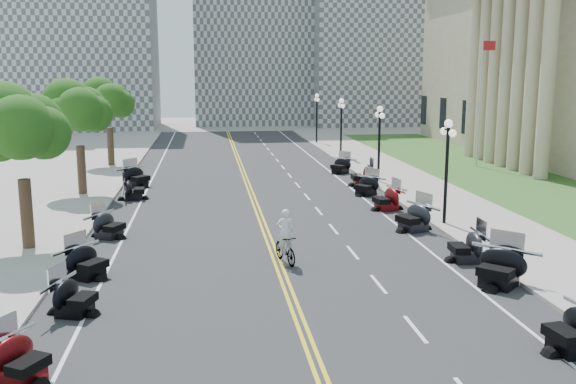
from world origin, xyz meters
name	(u,v)px	position (x,y,z in m)	size (l,w,h in m)	color
ground	(275,255)	(0.00, 0.00, 0.00)	(160.00, 160.00, 0.00)	gray
road	(256,205)	(0.00, 10.00, 0.00)	(16.00, 90.00, 0.01)	#333335
centerline_yellow_a	(253,205)	(-0.12, 10.00, 0.01)	(0.12, 90.00, 0.00)	yellow
centerline_yellow_b	(258,205)	(0.12, 10.00, 0.01)	(0.12, 90.00, 0.00)	yellow
edge_line_north	(368,202)	(6.40, 10.00, 0.01)	(0.12, 90.00, 0.00)	white
edge_line_south	(138,208)	(-6.40, 10.00, 0.01)	(0.12, 90.00, 0.00)	white
lane_dash_4	(415,329)	(3.20, -8.00, 0.01)	(0.12, 2.00, 0.00)	white
lane_dash_5	(378,284)	(3.20, -4.00, 0.01)	(0.12, 2.00, 0.00)	white
lane_dash_6	(353,252)	(3.20, 0.00, 0.01)	(0.12, 2.00, 0.00)	white
lane_dash_7	(333,229)	(3.20, 4.00, 0.01)	(0.12, 2.00, 0.00)	white
lane_dash_8	(319,211)	(3.20, 8.00, 0.01)	(0.12, 2.00, 0.00)	white
lane_dash_9	(307,197)	(3.20, 12.00, 0.01)	(0.12, 2.00, 0.00)	white
lane_dash_10	(297,185)	(3.20, 16.00, 0.01)	(0.12, 2.00, 0.00)	white
lane_dash_11	(290,175)	(3.20, 20.00, 0.01)	(0.12, 2.00, 0.00)	white
lane_dash_12	(283,167)	(3.20, 24.00, 0.01)	(0.12, 2.00, 0.00)	white
lane_dash_13	(277,160)	(3.20, 28.00, 0.01)	(0.12, 2.00, 0.00)	white
lane_dash_14	(272,154)	(3.20, 32.00, 0.01)	(0.12, 2.00, 0.00)	white
lane_dash_15	(268,149)	(3.20, 36.00, 0.01)	(0.12, 2.00, 0.00)	white
lane_dash_16	(264,144)	(3.20, 40.00, 0.01)	(0.12, 2.00, 0.00)	white
lane_dash_17	(261,140)	(3.20, 44.00, 0.01)	(0.12, 2.00, 0.00)	white
lane_dash_18	(258,137)	(3.20, 48.00, 0.01)	(0.12, 2.00, 0.00)	white
lane_dash_19	(255,133)	(3.20, 52.00, 0.01)	(0.12, 2.00, 0.00)	white
sidewalk_north	(438,199)	(10.50, 10.00, 0.07)	(5.00, 90.00, 0.15)	#9E9991
sidewalk_south	(60,209)	(-10.50, 10.00, 0.07)	(5.00, 90.00, 0.15)	#9E9991
lawn	(493,175)	(17.50, 18.00, 0.05)	(9.00, 60.00, 0.10)	#356023
distant_block_a	(82,26)	(-18.00, 62.00, 13.00)	(18.00, 14.00, 26.00)	gray
distant_block_b	(251,16)	(4.00, 68.00, 15.00)	(16.00, 12.00, 30.00)	gray
distant_block_c	(381,45)	(22.00, 65.00, 11.00)	(20.00, 14.00, 22.00)	gray
street_lamp_2	(446,172)	(8.60, 4.00, 2.60)	(0.50, 1.20, 4.90)	black
street_lamp_3	(379,144)	(8.60, 16.00, 2.60)	(0.50, 1.20, 4.90)	black
street_lamp_4	(341,128)	(8.60, 28.00, 2.60)	(0.50, 1.20, 4.90)	black
street_lamp_5	(317,118)	(8.60, 40.00, 2.60)	(0.50, 1.20, 4.90)	black
flagpole	(480,102)	(18.00, 22.00, 5.00)	(1.10, 0.20, 10.00)	silver
tree_2	(21,136)	(-10.00, 2.00, 4.75)	(4.80, 4.80, 9.20)	#235619
tree_3	(78,116)	(-10.00, 14.00, 4.75)	(4.80, 4.80, 9.20)	#235619
tree_4	(109,105)	(-10.00, 26.00, 4.75)	(4.80, 4.80, 9.20)	#235619
motorcycle_n_3	(574,328)	(6.79, -10.04, 0.68)	(1.95, 1.95, 1.37)	black
motorcycle_n_4	(499,266)	(7.23, -4.74, 0.75)	(2.14, 2.14, 1.50)	black
motorcycle_n_5	(467,245)	(7.30, -1.80, 0.68)	(1.93, 1.93, 1.35)	black
motorcycle_n_6	(414,216)	(6.80, 3.20, 0.72)	(2.05, 2.05, 1.43)	black
motorcycle_n_7	(387,198)	(6.82, 7.79, 0.69)	(1.96, 1.96, 1.37)	#590A0C
motorcycle_n_8	(366,185)	(6.77, 12.03, 0.65)	(1.84, 1.84, 1.29)	black
motorcycle_n_9	(362,175)	(7.29, 15.04, 0.74)	(2.13, 2.13, 1.49)	#590A0C
motorcycle_n_10	(340,165)	(6.97, 20.42, 0.64)	(1.84, 1.84, 1.29)	black
motorcycle_s_3	(19,358)	(-7.15, -9.89, 0.62)	(1.78, 1.78, 1.25)	#590A0C
motorcycle_s_4	(74,295)	(-6.72, -5.60, 0.62)	(1.78, 1.78, 1.25)	black
motorcycle_s_5	(87,260)	(-6.96, -2.01, 0.65)	(1.87, 1.87, 1.31)	black
motorcycle_s_6	(109,224)	(-7.02, 3.70, 0.64)	(1.82, 1.82, 1.27)	black
motorcycle_s_8	(134,188)	(-6.86, 12.38, 0.67)	(1.91, 1.91, 1.33)	black
motorcycle_s_9	(137,176)	(-7.11, 16.63, 0.73)	(2.08, 2.08, 1.46)	black
bicycle	(285,249)	(0.28, -1.10, 0.57)	(0.54, 1.90, 1.14)	#A51414
cyclist_rider	(285,212)	(0.28, -1.10, 2.04)	(0.65, 0.43, 1.79)	silver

